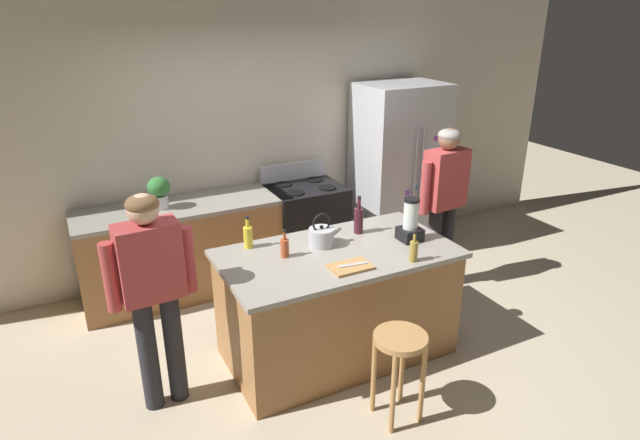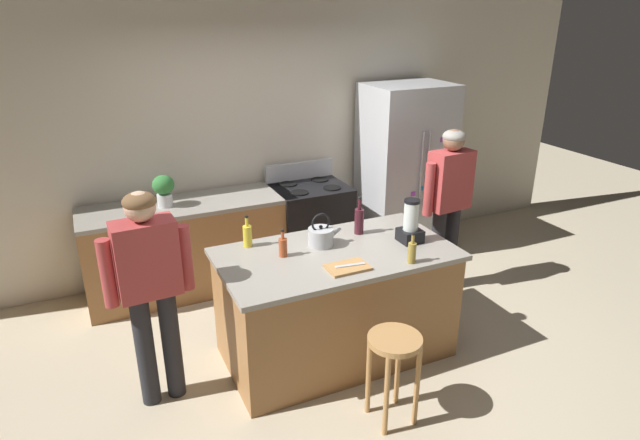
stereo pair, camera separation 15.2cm
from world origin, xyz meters
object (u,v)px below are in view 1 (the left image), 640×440
(bottle_cooking_sauce, at_px, (285,247))
(kitchen_island, at_px, (337,303))
(person_by_sink_right, at_px, (444,194))
(bar_stool, at_px, (399,354))
(blender_appliance, at_px, (410,223))
(refrigerator, at_px, (398,170))
(person_by_island_left, at_px, (153,283))
(potted_plant, at_px, (159,190))
(bottle_soda, at_px, (248,236))
(bottle_vinegar, at_px, (414,250))
(tea_kettle, at_px, (322,236))
(cutting_board, at_px, (351,267))
(chef_knife, at_px, (353,265))
(bottle_wine, at_px, (359,220))
(stove_range, at_px, (305,226))

(bottle_cooking_sauce, bearing_deg, kitchen_island, -14.09)
(person_by_sink_right, relative_size, bar_stool, 2.46)
(person_by_sink_right, bearing_deg, blender_appliance, -144.12)
(bottle_cooking_sauce, bearing_deg, refrigerator, 35.33)
(person_by_island_left, distance_m, blender_appliance, 1.99)
(person_by_island_left, height_order, blender_appliance, person_by_island_left)
(person_by_sink_right, distance_m, potted_plant, 2.65)
(blender_appliance, relative_size, bottle_soda, 1.37)
(refrigerator, height_order, bottle_vinegar, refrigerator)
(kitchen_island, bearing_deg, tea_kettle, 110.02)
(bottle_cooking_sauce, relative_size, cutting_board, 0.72)
(kitchen_island, relative_size, chef_knife, 8.17)
(bottle_wine, bearing_deg, potted_plant, 135.43)
(person_by_sink_right, height_order, potted_plant, person_by_sink_right)
(bar_stool, height_order, blender_appliance, blender_appliance)
(kitchen_island, relative_size, bar_stool, 2.75)
(bottle_vinegar, height_order, cutting_board, bottle_vinegar)
(bottle_vinegar, bearing_deg, bottle_wine, 98.21)
(bottle_wine, bearing_deg, person_by_island_left, -172.92)
(kitchen_island, height_order, tea_kettle, tea_kettle)
(bar_stool, xyz_separation_m, chef_knife, (-0.04, 0.56, 0.42))
(person_by_sink_right, relative_size, bottle_soda, 6.28)
(person_by_sink_right, xyz_separation_m, blender_appliance, (-0.83, -0.60, 0.08))
(potted_plant, relative_size, cutting_board, 1.00)
(person_by_sink_right, height_order, chef_knife, person_by_sink_right)
(person_by_island_left, bearing_deg, bottle_vinegar, -13.32)
(bar_stool, height_order, bottle_cooking_sauce, bottle_cooking_sauce)
(blender_appliance, bearing_deg, person_by_sink_right, 35.88)
(stove_range, distance_m, tea_kettle, 1.55)
(person_by_island_left, relative_size, cutting_board, 5.26)
(stove_range, bearing_deg, bottle_vinegar, -90.98)
(stove_range, bearing_deg, person_by_sink_right, -45.00)
(bottle_cooking_sauce, height_order, bottle_soda, bottle_soda)
(bottle_vinegar, bearing_deg, stove_range, 89.02)
(refrigerator, height_order, bottle_wine, refrigerator)
(kitchen_island, height_order, bottle_wine, bottle_wine)
(stove_range, xyz_separation_m, bottle_soda, (-1.03, -1.15, 0.54))
(stove_range, relative_size, bottle_soda, 4.24)
(potted_plant, bearing_deg, stove_range, -1.01)
(kitchen_island, bearing_deg, cutting_board, -100.29)
(bottle_soda, xyz_separation_m, chef_knife, (0.55, -0.66, -0.07))
(bottle_vinegar, bearing_deg, bar_stool, -131.99)
(potted_plant, distance_m, bottle_wine, 1.87)
(bar_stool, bearing_deg, bottle_cooking_sauce, 113.42)
(refrigerator, relative_size, bottle_soda, 7.35)
(stove_range, bearing_deg, cutting_board, -105.40)
(person_by_island_left, height_order, bottle_wine, person_by_island_left)
(person_by_sink_right, bearing_deg, cutting_board, -151.36)
(potted_plant, bearing_deg, bottle_cooking_sauce, -67.15)
(blender_appliance, bearing_deg, chef_knife, -161.42)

